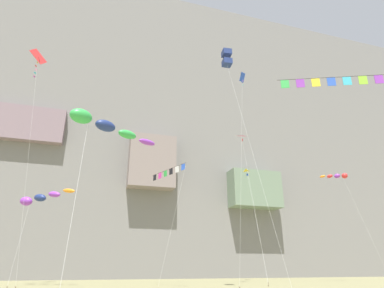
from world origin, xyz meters
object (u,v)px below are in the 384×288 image
at_px(kite_windsock_low_right, 103,125).
at_px(kite_delta_upper_left, 244,143).
at_px(kite_diamond_near_cliff, 38,60).
at_px(kite_windsock_mid_right, 39,198).
at_px(kite_diamond_high_left, 242,90).
at_px(kite_windsock_far_right, 338,176).
at_px(kite_banner_mid_left, 334,84).
at_px(kite_banner_upper_right, 168,174).
at_px(kite_box_low_left, 227,58).
at_px(kite_delta_high_right, 250,177).

distance_m(kite_windsock_low_right, kite_delta_upper_left, 24.91).
height_order(kite_diamond_near_cliff, kite_windsock_mid_right, kite_diamond_near_cliff).
height_order(kite_diamond_high_left, kite_windsock_far_right, kite_diamond_high_left).
distance_m(kite_banner_mid_left, kite_banner_upper_right, 19.08).
bearing_deg(kite_delta_upper_left, kite_windsock_far_right, 6.37).
distance_m(kite_diamond_near_cliff, kite_box_low_left, 23.86).
bearing_deg(kite_windsock_far_right, kite_delta_upper_left, -173.63).
bearing_deg(kite_box_low_left, kite_banner_mid_left, -78.61).
bearing_deg(kite_diamond_high_left, kite_box_low_left, -128.97).
height_order(kite_banner_mid_left, kite_diamond_near_cliff, kite_diamond_near_cliff).
bearing_deg(kite_banner_upper_right, kite_delta_high_right, 33.90).
bearing_deg(kite_delta_upper_left, kite_diamond_high_left, -113.32).
height_order(kite_windsock_low_right, kite_box_low_left, kite_box_low_left).
distance_m(kite_banner_upper_right, kite_delta_upper_left, 11.94).
height_order(kite_diamond_high_left, kite_delta_upper_left, kite_diamond_high_left).
height_order(kite_banner_mid_left, kite_box_low_left, kite_box_low_left).
height_order(kite_box_low_left, kite_delta_upper_left, kite_box_low_left).
bearing_deg(kite_banner_mid_left, kite_box_low_left, 101.39).
distance_m(kite_banner_upper_right, kite_windsock_mid_right, 15.04).
xyz_separation_m(kite_banner_mid_left, kite_diamond_near_cliff, (-22.99, 23.06, 12.98)).
bearing_deg(kite_banner_mid_left, kite_banner_upper_right, 111.90).
xyz_separation_m(kite_banner_upper_right, kite_box_low_left, (4.75, -6.03, 11.59)).
relative_size(kite_diamond_high_left, kite_windsock_far_right, 1.74).
xyz_separation_m(kite_windsock_low_right, kite_windsock_far_right, (32.84, 18.13, 4.19)).
xyz_separation_m(kite_box_low_left, kite_delta_upper_left, (5.58, 8.37, -6.07)).
bearing_deg(kite_diamond_high_left, kite_banner_upper_right, 174.79).
relative_size(kite_delta_upper_left, kite_windsock_mid_right, 1.76).
relative_size(kite_diamond_near_cliff, kite_box_low_left, 1.17).
distance_m(kite_banner_mid_left, kite_delta_upper_left, 20.52).
xyz_separation_m(kite_diamond_near_cliff, kite_windsock_mid_right, (2.64, 1.34, -16.99)).
bearing_deg(kite_diamond_near_cliff, kite_box_low_left, -29.06).
bearing_deg(kite_windsock_mid_right, kite_diamond_near_cliff, -152.98).
xyz_separation_m(kite_windsock_low_right, kite_banner_mid_left, (14.21, -3.54, 3.29)).
relative_size(kite_banner_upper_right, kite_delta_upper_left, 0.67).
height_order(kite_box_low_left, kite_delta_high_right, kite_box_low_left).
relative_size(kite_windsock_low_right, kite_windsock_mid_right, 1.04).
xyz_separation_m(kite_diamond_near_cliff, kite_banner_upper_right, (15.90, -5.45, -14.94)).
bearing_deg(kite_box_low_left, kite_delta_upper_left, 56.32).
relative_size(kite_diamond_high_left, kite_banner_upper_right, 2.16).
distance_m(kite_windsock_far_right, kite_delta_upper_left, 15.71).
distance_m(kite_diamond_near_cliff, kite_delta_upper_left, 28.04).
bearing_deg(kite_delta_high_right, kite_windsock_far_right, -28.93).
bearing_deg(kite_diamond_near_cliff, kite_windsock_mid_right, 27.02).
bearing_deg(kite_windsock_low_right, kite_delta_high_right, 47.54).
relative_size(kite_windsock_far_right, kite_delta_high_right, 0.95).
distance_m(kite_diamond_high_left, kite_banner_upper_right, 14.47).
xyz_separation_m(kite_box_low_left, kite_windsock_mid_right, (-18.01, 12.82, -13.64)).
relative_size(kite_box_low_left, kite_windsock_mid_right, 2.38).
bearing_deg(kite_diamond_high_left, kite_windsock_far_right, 16.23).
relative_size(kite_windsock_low_right, kite_windsock_far_right, 0.71).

